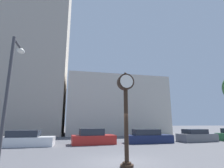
{
  "coord_description": "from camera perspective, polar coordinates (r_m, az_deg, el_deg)",
  "views": [
    {
      "loc": [
        -2.63,
        -9.6,
        2.07
      ],
      "look_at": [
        2.0,
        10.8,
        6.7
      ],
      "focal_mm": 28.0,
      "sensor_mm": 36.0,
      "label": 1
    }
  ],
  "objects": [
    {
      "name": "car_grey",
      "position": [
        22.54,
        25.86,
        -15.09
      ],
      "size": [
        4.33,
        2.1,
        1.34
      ],
      "rotation": [
        0.0,
        0.0,
        0.06
      ],
      "color": "slate",
      "rests_on": "ground_plane"
    },
    {
      "name": "street_lamp_left",
      "position": [
        9.29,
        -29.92,
        1.21
      ],
      "size": [
        0.36,
        1.57,
        5.95
      ],
      "color": "#38383D",
      "rests_on": "ground_plane"
    },
    {
      "name": "car_red",
      "position": [
        17.96,
        -6.24,
        -17.01
      ],
      "size": [
        4.28,
        2.14,
        1.49
      ],
      "rotation": [
        0.0,
        0.0,
        0.06
      ],
      "color": "red",
      "rests_on": "ground_plane"
    },
    {
      "name": "building_tall_tower",
      "position": [
        38.24,
        -23.99,
        14.21
      ],
      "size": [
        12.8,
        12.0,
        37.11
      ],
      "color": "#ADA393",
      "rests_on": "ground_plane"
    },
    {
      "name": "car_navy",
      "position": [
        19.43,
        11.66,
        -16.62
      ],
      "size": [
        4.83,
        1.94,
        1.39
      ],
      "rotation": [
        0.0,
        0.0,
        -0.02
      ],
      "color": "#19234C",
      "rests_on": "ground_plane"
    },
    {
      "name": "building_storefront_row",
      "position": [
        34.68,
        0.63,
        -7.45
      ],
      "size": [
        17.7,
        12.0,
        10.21
      ],
      "color": "beige",
      "rests_on": "ground_plane"
    },
    {
      "name": "car_white",
      "position": [
        18.12,
        -26.32,
        -15.93
      ],
      "size": [
        4.85,
        2.03,
        1.39
      ],
      "rotation": [
        0.0,
        0.0,
        -0.05
      ],
      "color": "silver",
      "rests_on": "ground_plane"
    },
    {
      "name": "street_clock",
      "position": [
        9.01,
        4.55,
        -6.89
      ],
      "size": [
        0.84,
        0.64,
        4.69
      ],
      "color": "black",
      "rests_on": "ground_plane"
    },
    {
      "name": "ground_plane",
      "position": [
        10.17,
        2.72,
        -24.19
      ],
      "size": [
        200.0,
        200.0,
        0.0
      ],
      "primitive_type": "plane",
      "color": "#515156"
    }
  ]
}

